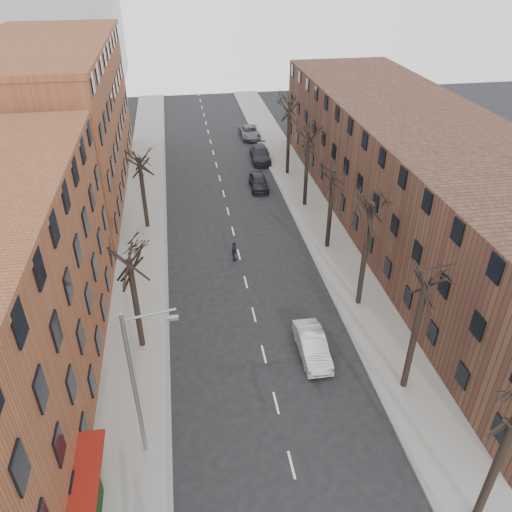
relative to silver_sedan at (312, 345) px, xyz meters
name	(u,v)px	position (x,y,z in m)	size (l,w,h in m)	color
sidewalk_left	(144,222)	(-10.98, 19.51, -0.68)	(4.00, 90.00, 0.15)	gray
sidewalk_right	(311,209)	(5.02, 19.51, -0.68)	(4.00, 90.00, 0.15)	gray
building_left_far	(55,123)	(-18.98, 28.51, 6.25)	(12.00, 28.00, 14.00)	brown
building_right	(419,177)	(13.02, 14.51, 4.25)	(12.00, 50.00, 10.00)	#503425
tree_right_b	(403,387)	(4.62, -3.49, -0.75)	(5.20, 5.20, 10.80)	black
tree_right_c	(358,304)	(4.62, 4.51, -0.75)	(5.20, 5.20, 11.60)	black
tree_right_d	(327,247)	(4.62, 12.51, -0.75)	(5.20, 5.20, 10.00)	black
tree_right_e	(304,206)	(4.62, 20.51, -0.75)	(5.20, 5.20, 10.80)	black
tree_right_f	(287,174)	(4.62, 28.51, -0.75)	(5.20, 5.20, 11.60)	black
tree_left_a	(143,346)	(-10.58, 2.51, -0.75)	(5.20, 5.20, 9.50)	black
tree_left_b	(148,227)	(-10.58, 18.51, -0.75)	(5.20, 5.20, 9.50)	black
streetlight	(137,381)	(-10.01, -5.49, 4.26)	(2.45, 0.22, 9.03)	slate
silver_sedan	(312,345)	(0.00, 0.00, 0.00)	(1.59, 4.57, 1.51)	#B3B6BB
parked_car_near	(259,182)	(0.82, 25.24, 0.00)	(1.77, 4.39, 1.50)	black
parked_car_mid	(260,154)	(2.32, 33.02, 0.03)	(2.19, 5.38, 1.56)	black
parked_car_far	(250,132)	(2.32, 41.34, -0.04)	(2.37, 5.15, 1.43)	#585960
pedestrian_crossing	(234,251)	(-3.46, 11.72, 0.10)	(0.99, 0.41, 1.70)	black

